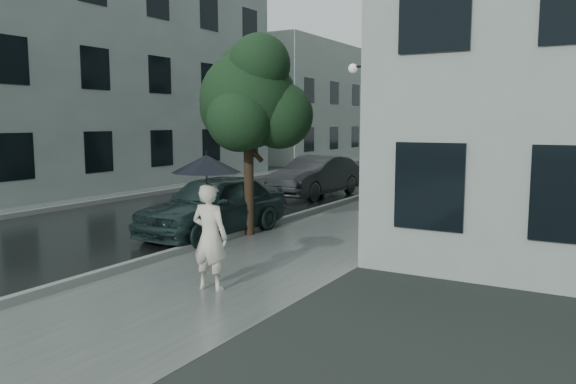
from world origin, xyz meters
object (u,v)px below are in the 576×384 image
Objects in this scene: pedestrian at (210,237)px; street_tree at (250,99)px; car_far at (316,176)px; lamp_post at (362,122)px; car_near at (214,205)px.

street_tree is (-1.94, 4.09, 2.36)m from pedestrian.
car_far is (-1.80, 6.90, -2.50)m from street_tree.
street_tree reaches higher than car_far.
lamp_post reaches higher than car_far.
lamp_post is 1.06× the size of car_far.
street_tree is at bearing -71.07° from car_far.
lamp_post is 7.95m from car_near.
car_far is (-3.74, 10.99, -0.14)m from pedestrian.
pedestrian is at bearing -64.60° from street_tree.
car_near is 7.45m from car_far.
street_tree is 1.00× the size of lamp_post.
car_near is (-0.59, -7.67, -1.97)m from lamp_post.
car_far is (-1.64, -0.29, -1.97)m from lamp_post.
street_tree is 1.06× the size of car_far.
car_far is (-1.05, 7.38, 0.01)m from car_near.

